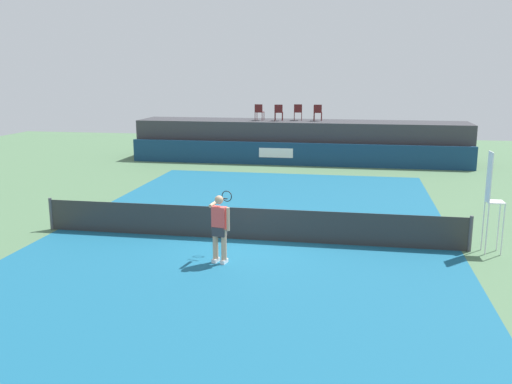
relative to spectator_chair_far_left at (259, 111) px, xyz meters
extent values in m
plane|color=#4C704C|center=(2.28, -12.14, -2.69)|extent=(48.00, 48.00, 0.00)
cube|color=#16597A|center=(2.28, -15.14, -2.69)|extent=(12.00, 22.00, 0.00)
cube|color=navy|center=(2.28, -1.64, -2.09)|extent=(18.00, 0.20, 1.20)
cube|color=white|center=(1.20, -1.75, -2.03)|extent=(1.80, 0.02, 0.50)
cube|color=#38383D|center=(2.28, 0.16, -1.59)|extent=(18.00, 2.80, 2.20)
cylinder|color=#561919|center=(0.23, 0.26, -0.27)|extent=(0.04, 0.04, 0.44)
cylinder|color=#561919|center=(-0.17, 0.30, -0.27)|extent=(0.04, 0.04, 0.44)
cylinder|color=#561919|center=(0.19, -0.15, -0.27)|extent=(0.04, 0.04, 0.44)
cylinder|color=#561919|center=(-0.21, -0.11, -0.27)|extent=(0.04, 0.04, 0.44)
cube|color=#561919|center=(0.01, 0.07, -0.04)|extent=(0.48, 0.48, 0.03)
cube|color=#561919|center=(-0.01, -0.13, 0.19)|extent=(0.44, 0.07, 0.42)
cylinder|color=#561919|center=(1.28, 0.25, -0.27)|extent=(0.04, 0.04, 0.44)
cylinder|color=#561919|center=(0.88, 0.23, -0.27)|extent=(0.04, 0.04, 0.44)
cylinder|color=#561919|center=(1.30, -0.16, -0.27)|extent=(0.04, 0.04, 0.44)
cylinder|color=#561919|center=(0.90, -0.18, -0.27)|extent=(0.04, 0.04, 0.44)
cube|color=#561919|center=(1.09, 0.04, -0.04)|extent=(0.46, 0.46, 0.03)
cube|color=#561919|center=(1.10, -0.17, 0.19)|extent=(0.44, 0.05, 0.42)
cylinder|color=#561919|center=(2.29, 0.67, -0.27)|extent=(0.04, 0.04, 0.44)
cylinder|color=#561919|center=(1.89, 0.63, -0.27)|extent=(0.04, 0.04, 0.44)
cylinder|color=#561919|center=(2.33, 0.27, -0.27)|extent=(0.04, 0.04, 0.44)
cylinder|color=#561919|center=(1.92, 0.23, -0.27)|extent=(0.04, 0.04, 0.44)
cube|color=#561919|center=(2.11, 0.45, -0.04)|extent=(0.48, 0.48, 0.03)
cube|color=#561919|center=(2.12, 0.24, 0.19)|extent=(0.44, 0.07, 0.42)
cylinder|color=#561919|center=(3.41, 0.55, -0.27)|extent=(0.04, 0.04, 0.44)
cylinder|color=#561919|center=(3.01, 0.56, -0.27)|extent=(0.04, 0.04, 0.44)
cylinder|color=#561919|center=(3.41, 0.15, -0.27)|extent=(0.04, 0.04, 0.44)
cylinder|color=#561919|center=(3.01, 0.15, -0.27)|extent=(0.04, 0.04, 0.44)
cube|color=#561919|center=(3.21, 0.35, -0.04)|extent=(0.44, 0.44, 0.03)
cube|color=#561919|center=(3.21, 0.14, 0.19)|extent=(0.44, 0.03, 0.42)
cylinder|color=white|center=(9.25, -15.33, -1.99)|extent=(0.04, 0.04, 1.40)
cylinder|color=white|center=(9.23, -14.93, -1.99)|extent=(0.04, 0.04, 1.40)
cylinder|color=white|center=(8.84, -15.35, -1.99)|extent=(0.04, 0.04, 1.40)
cylinder|color=white|center=(8.82, -14.95, -1.99)|extent=(0.04, 0.04, 1.40)
cube|color=white|center=(9.03, -15.14, -1.28)|extent=(0.46, 0.46, 0.03)
cube|color=white|center=(8.83, -15.15, -0.60)|extent=(0.04, 0.44, 1.33)
cube|color=#2D2D2D|center=(2.28, -15.14, -2.22)|extent=(12.40, 0.02, 0.95)
cylinder|color=#4C4C51|center=(-3.92, -15.14, -2.19)|extent=(0.10, 0.10, 1.00)
cylinder|color=#4C4C51|center=(8.48, -15.14, -2.19)|extent=(0.10, 0.10, 1.00)
cube|color=white|center=(2.10, -17.27, -2.64)|extent=(0.17, 0.28, 0.10)
cylinder|color=tan|center=(2.10, -17.27, -2.18)|extent=(0.14, 0.14, 0.82)
cube|color=white|center=(1.87, -17.22, -2.64)|extent=(0.17, 0.28, 0.10)
cylinder|color=tan|center=(1.87, -17.22, -2.18)|extent=(0.14, 0.14, 0.82)
cube|color=#333338|center=(1.98, -17.24, -1.85)|extent=(0.38, 0.28, 0.24)
cube|color=#E54C47|center=(1.98, -17.24, -1.49)|extent=(0.39, 0.27, 0.56)
sphere|color=tan|center=(1.98, -17.24, -1.03)|extent=(0.22, 0.22, 0.22)
cylinder|color=tan|center=(2.22, -17.29, -1.51)|extent=(0.09, 0.09, 0.60)
cylinder|color=tan|center=(1.80, -16.93, -1.19)|extent=(0.21, 0.61, 0.14)
cylinder|color=black|center=(1.89, -16.52, -1.16)|extent=(0.30, 0.09, 0.03)
torus|color=black|center=(1.95, -16.23, -1.16)|extent=(0.30, 0.08, 0.30)
sphere|color=#D8EA33|center=(6.60, -11.87, -2.66)|extent=(0.07, 0.07, 0.07)
camera|label=1|loc=(5.31, -30.46, 2.09)|focal=39.01mm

